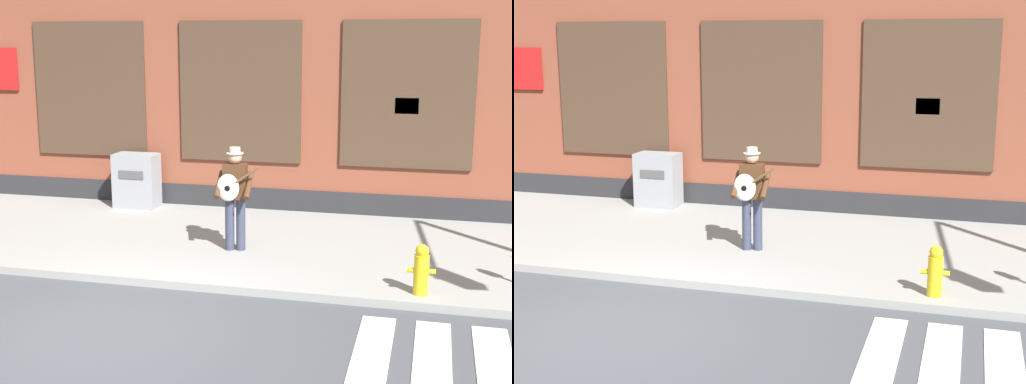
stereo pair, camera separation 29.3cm
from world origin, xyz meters
The scene contains 6 objects.
ground_plane centered at (0.00, 0.00, 0.00)m, with size 160.00×160.00×0.00m, color #424449.
sidewalk centered at (0.00, 3.96, 0.06)m, with size 28.00×4.66×0.12m.
building_backdrop centered at (0.00, 8.28, 3.00)m, with size 28.00×4.06×6.00m.
busker centered at (0.71, 3.34, 1.08)m, with size 0.73×0.55×1.69m.
utility_box centered at (-2.08, 5.84, 0.67)m, with size 0.88×0.56×1.10m.
fire_hydrant centered at (3.72, 1.98, 0.46)m, with size 0.38×0.20×0.70m.
Camera 2 is at (4.10, -7.34, 3.49)m, focal length 50.00 mm.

